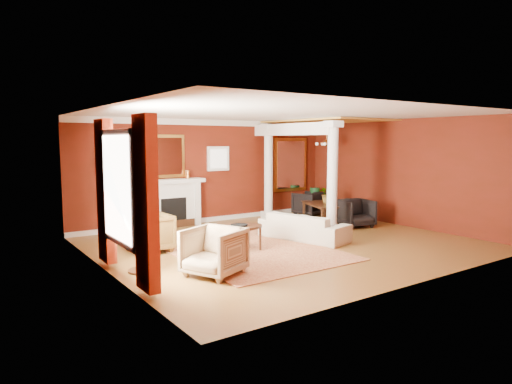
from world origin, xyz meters
TOP-DOWN VIEW (x-y plane):
  - ground at (0.00, 0.00)m, footprint 8.00×8.00m
  - room_shell at (0.00, 0.00)m, footprint 8.04×7.04m
  - fireplace at (-1.30, 3.32)m, footprint 1.85×0.42m
  - overmantel_mirror at (-1.30, 3.45)m, footprint 0.95×0.07m
  - flank_window_left at (-2.85, 3.46)m, footprint 0.70×0.07m
  - flank_window_right at (0.25, 3.46)m, footprint 0.70×0.07m
  - left_window at (-3.89, -0.60)m, footprint 0.21×2.55m
  - column_front at (1.70, 0.30)m, footprint 0.36×0.36m
  - column_back at (1.70, 3.00)m, footprint 0.36×0.36m
  - header_beam at (1.70, 1.90)m, footprint 0.30×3.20m
  - amber_ceiling at (2.85, 1.75)m, footprint 2.30×3.40m
  - dining_mirror at (2.90, 3.45)m, footprint 1.30×0.07m
  - chandelier at (2.90, 1.80)m, footprint 0.60×0.62m
  - crown_trim at (0.00, 3.46)m, footprint 8.00×0.08m
  - base_trim at (0.00, 3.46)m, footprint 8.00×0.08m
  - rug at (-1.05, -0.03)m, footprint 3.09×4.09m
  - sofa at (0.61, 0.10)m, footprint 1.18×2.21m
  - armchair_leopard at (-2.84, 1.02)m, footprint 0.82×0.87m
  - armchair_stripe at (-2.55, -1.22)m, footprint 1.13×1.16m
  - coffee_table at (-1.25, -0.01)m, footprint 1.07×1.07m
  - coffee_book at (-1.28, -0.04)m, footprint 0.16×0.03m
  - side_table at (-3.50, -0.30)m, footprint 0.65×0.65m
  - dining_table at (2.66, 1.57)m, footprint 0.99×1.59m
  - dining_chair_near at (2.81, 0.51)m, footprint 0.95×0.92m
  - dining_chair_far at (3.03, 2.71)m, footprint 0.94×0.90m
  - green_urn at (3.48, 2.92)m, footprint 0.35×0.35m
  - potted_plant at (2.74, 1.55)m, footprint 0.68×0.71m

SIDE VIEW (x-z plane):
  - ground at x=0.00m, z-range 0.00..0.00m
  - rug at x=-1.05m, z-range 0.00..0.02m
  - base_trim at x=0.00m, z-range 0.00..0.12m
  - green_urn at x=3.48m, z-range -0.09..0.74m
  - dining_chair_far at x=3.03m, z-range 0.00..0.80m
  - dining_chair_near at x=2.81m, z-range 0.00..0.82m
  - sofa at x=0.61m, z-range 0.00..0.83m
  - dining_table at x=2.66m, z-range 0.00..0.84m
  - armchair_leopard at x=-2.84m, z-range 0.00..0.88m
  - armchair_stripe at x=-2.55m, z-range 0.00..0.92m
  - coffee_table at x=-1.25m, z-range 0.22..0.76m
  - fireplace at x=-1.30m, z-range 0.00..1.29m
  - coffee_book at x=-1.28m, z-range 0.54..0.76m
  - potted_plant at x=2.74m, z-range 0.84..1.28m
  - side_table at x=-3.50m, z-range 0.30..1.91m
  - left_window at x=-3.89m, z-range 0.12..2.72m
  - column_front at x=1.70m, z-range 0.03..2.83m
  - column_back at x=1.70m, z-range 0.03..2.83m
  - dining_mirror at x=2.90m, z-range 0.70..2.40m
  - flank_window_left at x=-2.85m, z-range 1.45..2.15m
  - flank_window_right at x=0.25m, z-range 1.45..2.15m
  - overmantel_mirror at x=-1.30m, z-range 1.33..2.47m
  - room_shell at x=0.00m, z-range 0.56..3.48m
  - chandelier at x=2.90m, z-range 1.87..2.62m
  - header_beam at x=1.70m, z-range 2.46..2.78m
  - crown_trim at x=0.00m, z-range 2.74..2.90m
  - amber_ceiling at x=2.85m, z-range 2.85..2.89m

